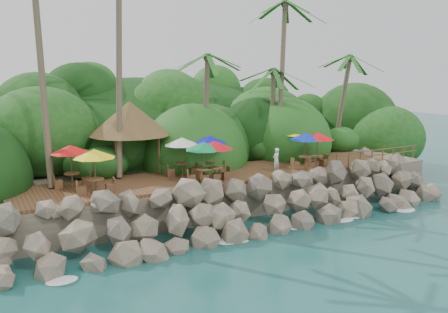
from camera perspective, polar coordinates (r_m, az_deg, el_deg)
ground at (r=25.69m, az=6.59°, el=-9.66°), size 140.00×140.00×0.00m
land_base at (r=39.03m, az=-7.13°, el=-1.02°), size 32.00×25.20×2.10m
jungle_hill at (r=46.15m, az=-10.58°, el=-0.63°), size 44.80×28.00×15.40m
seawall at (r=26.89m, az=4.15°, el=-6.10°), size 29.00×4.00×2.30m
terrace at (r=29.93m, az=0.00°, el=-2.26°), size 26.00×5.00×0.20m
jungle_foliage at (r=38.35m, az=-6.53°, el=-2.82°), size 44.00×16.00×12.00m
foam_line at (r=25.91m, az=6.20°, el=-9.41°), size 25.20×0.80×0.06m
palms at (r=32.50m, az=-0.08°, el=16.39°), size 29.08×7.10×14.65m
palapa at (r=30.74m, az=-11.53°, el=4.66°), size 5.41×5.41×4.60m
dining_clusters at (r=29.35m, az=0.49°, el=1.72°), size 19.52×5.07×2.44m
railing at (r=34.92m, az=18.41°, el=0.24°), size 8.30×0.10×1.00m
waiter at (r=30.47m, az=6.47°, el=-0.40°), size 0.66×0.55×1.57m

